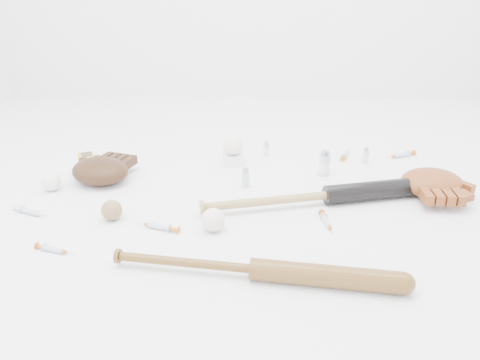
{
  "coord_description": "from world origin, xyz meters",
  "views": [
    {
      "loc": [
        0.07,
        -1.46,
        0.74
      ],
      "look_at": [
        0.01,
        0.05,
        0.06
      ],
      "focal_mm": 35.0,
      "sensor_mm": 36.0,
      "label": 1
    }
  ],
  "objects_px": {
    "bat_dark": "(328,195)",
    "pedestal": "(233,159)",
    "bat_wood": "(253,269)",
    "glove_dark": "(100,170)"
  },
  "relations": [
    {
      "from": "bat_dark",
      "to": "glove_dark",
      "type": "xyz_separation_m",
      "value": [
        -0.84,
        0.16,
        0.01
      ]
    },
    {
      "from": "glove_dark",
      "to": "bat_dark",
      "type": "bearing_deg",
      "value": 7.56
    },
    {
      "from": "glove_dark",
      "to": "pedestal",
      "type": "xyz_separation_m",
      "value": [
        0.49,
        0.2,
        -0.03
      ]
    },
    {
      "from": "bat_wood",
      "to": "bat_dark",
      "type": "bearing_deg",
      "value": 67.36
    },
    {
      "from": "bat_dark",
      "to": "pedestal",
      "type": "distance_m",
      "value": 0.5
    },
    {
      "from": "glove_dark",
      "to": "pedestal",
      "type": "bearing_deg",
      "value": 40.02
    },
    {
      "from": "bat_wood",
      "to": "glove_dark",
      "type": "xyz_separation_m",
      "value": [
        -0.59,
        0.6,
        0.02
      ]
    },
    {
      "from": "bat_wood",
      "to": "pedestal",
      "type": "relative_size",
      "value": 10.25
    },
    {
      "from": "bat_wood",
      "to": "pedestal",
      "type": "xyz_separation_m",
      "value": [
        -0.09,
        0.79,
        -0.01
      ]
    },
    {
      "from": "bat_wood",
      "to": "glove_dark",
      "type": "height_order",
      "value": "glove_dark"
    }
  ]
}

